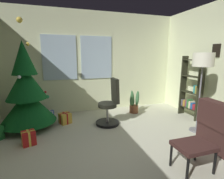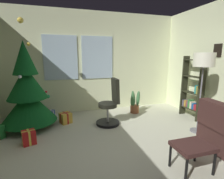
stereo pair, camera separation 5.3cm
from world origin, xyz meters
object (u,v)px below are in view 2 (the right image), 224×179
(bookshelf, at_px, (192,91))
(floor_lamp, at_px, (204,64))
(potted_plant, at_px, (134,103))
(gift_box_gold, at_px, (66,118))
(office_chair, at_px, (110,107))
(gift_box_blue, at_px, (50,114))
(footstool, at_px, (193,148))
(gift_box_red, at_px, (29,137))
(holiday_tree, at_px, (28,94))

(bookshelf, distance_m, floor_lamp, 1.16)
(bookshelf, xyz_separation_m, potted_plant, (-1.28, 0.78, -0.43))
(gift_box_gold, height_order, office_chair, office_chair)
(gift_box_gold, height_order, potted_plant, potted_plant)
(gift_box_gold, xyz_separation_m, gift_box_blue, (-0.40, 0.56, -0.04))
(footstool, distance_m, office_chair, 2.07)
(gift_box_red, bearing_deg, holiday_tree, 96.36)
(office_chair, relative_size, floor_lamp, 0.66)
(holiday_tree, bearing_deg, floor_lamp, -20.08)
(gift_box_blue, bearing_deg, holiday_tree, -121.47)
(bookshelf, xyz_separation_m, floor_lamp, (-0.48, -0.75, 0.74))
(gift_box_red, relative_size, potted_plant, 0.42)
(gift_box_gold, xyz_separation_m, bookshelf, (3.20, -0.58, 0.59))
(footstool, xyz_separation_m, gift_box_gold, (-1.66, 2.34, -0.23))
(gift_box_red, relative_size, gift_box_gold, 0.85)
(footstool, relative_size, holiday_tree, 0.22)
(office_chair, bearing_deg, holiday_tree, 169.86)
(gift_box_gold, distance_m, gift_box_blue, 0.69)
(office_chair, height_order, floor_lamp, floor_lamp)
(bookshelf, bearing_deg, potted_plant, 148.62)
(gift_box_blue, relative_size, office_chair, 0.25)
(gift_box_red, distance_m, floor_lamp, 3.69)
(holiday_tree, xyz_separation_m, gift_box_blue, (0.38, 0.61, -0.72))
(gift_box_red, xyz_separation_m, bookshelf, (3.89, 0.27, 0.58))
(gift_box_blue, height_order, office_chair, office_chair)
(footstool, distance_m, gift_box_red, 2.79)
(footstool, bearing_deg, gift_box_blue, 125.28)
(office_chair, distance_m, potted_plant, 1.07)
(gift_box_blue, relative_size, floor_lamp, 0.17)
(gift_box_blue, bearing_deg, gift_box_red, -101.54)
(gift_box_gold, height_order, floor_lamp, floor_lamp)
(holiday_tree, relative_size, gift_box_red, 8.71)
(gift_box_red, bearing_deg, potted_plant, 21.83)
(footstool, bearing_deg, office_chair, 107.64)
(gift_box_red, distance_m, gift_box_blue, 1.44)
(holiday_tree, relative_size, floor_lamp, 1.42)
(floor_lamp, bearing_deg, holiday_tree, 159.92)
(footstool, xyz_separation_m, potted_plant, (0.27, 2.54, -0.07))
(gift_box_gold, relative_size, office_chair, 0.29)
(bookshelf, height_order, floor_lamp, floor_lamp)
(potted_plant, bearing_deg, floor_lamp, -62.53)
(gift_box_blue, relative_size, potted_plant, 0.43)
(gift_box_red, distance_m, bookshelf, 3.94)
(footstool, bearing_deg, bookshelf, 48.75)
(office_chair, bearing_deg, gift_box_blue, 146.76)
(footstool, distance_m, gift_box_blue, 3.57)
(holiday_tree, relative_size, gift_box_gold, 7.40)
(potted_plant, bearing_deg, gift_box_red, -158.17)
(holiday_tree, bearing_deg, gift_box_gold, 3.69)
(floor_lamp, bearing_deg, footstool, -136.38)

